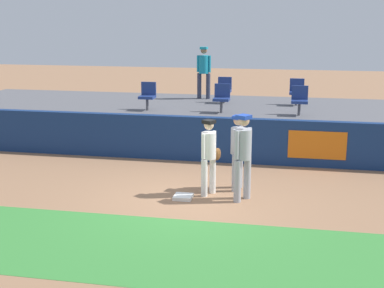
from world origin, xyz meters
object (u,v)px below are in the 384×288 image
at_px(player_fielder_home, 209,152).
at_px(seat_front_center, 222,97).
at_px(seat_front_right, 300,99).
at_px(seat_back_right, 297,90).
at_px(player_coach_visitor, 238,147).
at_px(seat_front_left, 148,94).
at_px(spectator_hooded, 204,69).
at_px(seat_back_center, 224,89).
at_px(first_base, 183,197).
at_px(player_runner_visitor, 243,151).

relative_size(player_fielder_home, seat_front_center, 2.03).
bearing_deg(seat_front_right, seat_back_right, 92.89).
height_order(player_fielder_home, player_coach_visitor, player_coach_visitor).
bearing_deg(player_coach_visitor, seat_back_right, -179.12).
relative_size(player_coach_visitor, seat_front_left, 2.06).
height_order(seat_front_center, spectator_hooded, spectator_hooded).
bearing_deg(seat_back_center, seat_front_right, -36.55).
xyz_separation_m(player_coach_visitor, spectator_hooded, (-1.90, 6.35, 1.14)).
height_order(player_fielder_home, seat_front_left, seat_front_left).
bearing_deg(first_base, player_runner_visitor, 7.14).
height_order(player_coach_visitor, seat_back_right, seat_back_right).
height_order(player_coach_visitor, seat_front_right, seat_front_right).
xyz_separation_m(seat_front_right, seat_front_left, (-4.52, -0.00, -0.00)).
relative_size(seat_back_center, spectator_hooded, 0.48).
bearing_deg(player_runner_visitor, player_fielder_home, -74.12).
xyz_separation_m(seat_back_right, spectator_hooded, (-3.16, 0.79, 0.55)).
bearing_deg(seat_front_right, player_runner_visitor, -104.50).
relative_size(player_fielder_home, player_runner_visitor, 0.90).
relative_size(player_fielder_home, seat_back_center, 2.03).
xyz_separation_m(player_fielder_home, player_coach_visitor, (0.58, 0.49, 0.02)).
bearing_deg(spectator_hooded, seat_front_left, 68.76).
bearing_deg(spectator_hooded, player_coach_visitor, 111.56).
bearing_deg(player_coach_visitor, first_base, -37.29).
distance_m(seat_back_right, seat_front_center, 2.82).
height_order(seat_front_right, spectator_hooded, spectator_hooded).
distance_m(seat_back_right, spectator_hooded, 3.31).
distance_m(seat_front_right, seat_back_right, 1.80).
distance_m(first_base, spectator_hooded, 7.58).
height_order(seat_front_center, seat_front_left, same).
bearing_deg(spectator_hooded, first_base, 101.33).
xyz_separation_m(first_base, seat_front_left, (-2.09, 4.64, 1.55)).
bearing_deg(player_runner_visitor, seat_front_right, -162.12).
distance_m(player_fielder_home, seat_front_center, 4.31).
distance_m(player_fielder_home, seat_back_right, 6.35).
relative_size(player_runner_visitor, seat_front_center, 2.24).
relative_size(player_fielder_home, seat_front_left, 2.03).
relative_size(seat_front_right, seat_back_center, 1.00).
bearing_deg(player_fielder_home, seat_front_left, -120.55).
xyz_separation_m(seat_front_right, seat_back_center, (-2.43, 1.80, -0.00)).
bearing_deg(player_fielder_home, player_coach_visitor, 158.53).
height_order(seat_back_center, seat_front_left, same).
height_order(first_base, spectator_hooded, spectator_hooded).
bearing_deg(seat_back_right, first_base, -110.00).
xyz_separation_m(first_base, player_runner_visitor, (1.28, 0.16, 1.05)).
bearing_deg(player_fielder_home, first_base, -24.51).
relative_size(first_base, spectator_hooded, 0.23).
xyz_separation_m(first_base, seat_front_right, (2.44, 4.64, 1.55)).
relative_size(first_base, seat_front_right, 0.48).
bearing_deg(seat_front_right, seat_front_left, -180.00).
bearing_deg(seat_front_left, spectator_hooded, 63.88).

